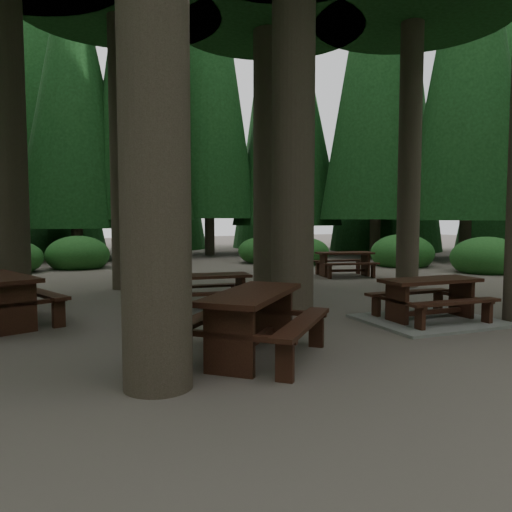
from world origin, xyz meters
name	(u,v)px	position (x,y,z in m)	size (l,w,h in m)	color
ground	(261,317)	(0.00, 0.00, 0.00)	(80.00, 80.00, 0.00)	#554E45
picnic_table_a	(430,307)	(2.51, -1.75, 0.27)	(2.46, 2.09, 0.78)	gray
picnic_table_c	(208,298)	(-0.64, 1.09, 0.24)	(2.40, 2.09, 0.73)	gray
picnic_table_d	(345,260)	(5.43, 4.73, 0.51)	(2.10, 1.86, 0.77)	black
picnic_table_e	(253,314)	(-1.35, -2.39, 0.59)	(2.63, 2.62, 0.89)	black
shrub_ring	(275,289)	(0.70, 0.75, 0.40)	(23.86, 24.64, 1.49)	#225C1F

